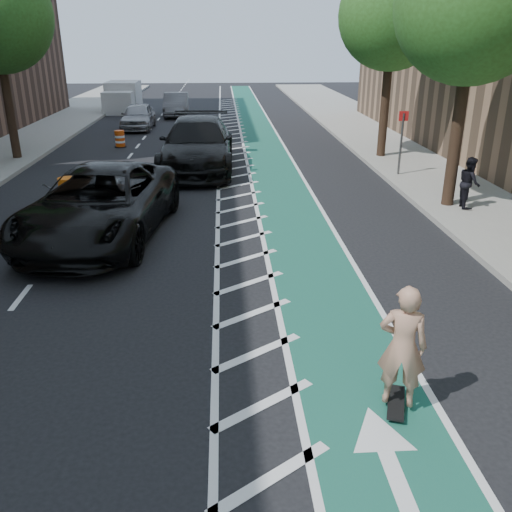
{
  "coord_description": "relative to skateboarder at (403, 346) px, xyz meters",
  "views": [
    {
      "loc": [
        1.01,
        -7.83,
        4.92
      ],
      "look_at": [
        1.58,
        1.65,
        1.1
      ],
      "focal_mm": 38.0,
      "sensor_mm": 36.0,
      "label": 1
    }
  ],
  "objects": [
    {
      "name": "ground",
      "position": [
        -3.39,
        1.57,
        -1.02
      ],
      "size": [
        120.0,
        120.0,
        0.0
      ],
      "primitive_type": "plane",
      "color": "black",
      "rests_on": "ground"
    },
    {
      "name": "bike_lane",
      "position": [
        -0.39,
        11.57,
        -1.01
      ],
      "size": [
        2.0,
        90.0,
        0.01
      ],
      "primitive_type": "cube",
      "color": "#175148",
      "rests_on": "ground"
    },
    {
      "name": "buffer_strip",
      "position": [
        -1.89,
        11.57,
        -1.01
      ],
      "size": [
        1.4,
        90.0,
        0.01
      ],
      "primitive_type": "cube",
      "color": "silver",
      "rests_on": "ground"
    },
    {
      "name": "sidewalk_right",
      "position": [
        6.11,
        11.57,
        -0.94
      ],
      "size": [
        5.0,
        90.0,
        0.15
      ],
      "primitive_type": "cube",
      "color": "gray",
      "rests_on": "ground"
    },
    {
      "name": "curb_right",
      "position": [
        3.66,
        11.57,
        -0.94
      ],
      "size": [
        0.12,
        90.0,
        0.16
      ],
      "primitive_type": "cube",
      "color": "gray",
      "rests_on": "ground"
    },
    {
      "name": "tree_r_c",
      "position": [
        4.51,
        9.57,
        4.75
      ],
      "size": [
        4.2,
        4.2,
        7.9
      ],
      "color": "#382619",
      "rests_on": "ground"
    },
    {
      "name": "tree_r_d",
      "position": [
        4.51,
        17.57,
        4.75
      ],
      "size": [
        4.2,
        4.2,
        7.9
      ],
      "color": "#382619",
      "rests_on": "ground"
    },
    {
      "name": "sign_post",
      "position": [
        4.21,
        13.57,
        0.33
      ],
      "size": [
        0.35,
        0.08,
        2.47
      ],
      "color": "#4C4C4C",
      "rests_on": "ground"
    },
    {
      "name": "skateboard",
      "position": [
        -0.0,
        0.0,
        -0.93
      ],
      "size": [
        0.48,
        0.85,
        0.11
      ],
      "rotation": [
        0.0,
        0.0,
        -0.33
      ],
      "color": "black",
      "rests_on": "ground"
    },
    {
      "name": "skateboarder",
      "position": [
        0.0,
        0.0,
        0.0
      ],
      "size": [
        0.77,
        0.62,
        1.82
      ],
      "primitive_type": "imported",
      "rotation": [
        0.0,
        0.0,
        2.81
      ],
      "color": "tan",
      "rests_on": "skateboard"
    },
    {
      "name": "suv_near",
      "position": [
        -5.62,
        7.57,
        -0.1
      ],
      "size": [
        3.84,
        6.92,
        1.83
      ],
      "primitive_type": "imported",
      "rotation": [
        0.0,
        0.0,
        -0.12
      ],
      "color": "black",
      "rests_on": "ground"
    },
    {
      "name": "suv_far",
      "position": [
        -3.42,
        15.46,
        -0.02
      ],
      "size": [
        2.94,
        6.94,
        2.0
      ],
      "primitive_type": "imported",
      "rotation": [
        0.0,
        0.0,
        -0.02
      ],
      "color": "black",
      "rests_on": "ground"
    },
    {
      "name": "car_silver",
      "position": [
        -7.29,
        26.25,
        -0.29
      ],
      "size": [
        1.72,
        4.27,
        1.46
      ],
      "primitive_type": "imported",
      "rotation": [
        0.0,
        0.0,
        -0.0
      ],
      "color": "#97979C",
      "rests_on": "ground"
    },
    {
      "name": "car_grey",
      "position": [
        -5.52,
        31.91,
        -0.26
      ],
      "size": [
        1.77,
        4.64,
        1.51
      ],
      "primitive_type": "imported",
      "rotation": [
        0.0,
        0.0,
        0.04
      ],
      "color": "slate",
      "rests_on": "ground"
    },
    {
      "name": "pedestrian",
      "position": [
        4.94,
        9.17,
        -0.1
      ],
      "size": [
        0.67,
        0.81,
        1.53
      ],
      "primitive_type": "imported",
      "rotation": [
        0.0,
        0.0,
        1.44
      ],
      "color": "black",
      "rests_on": "sidewalk_right"
    },
    {
      "name": "box_truck",
      "position": [
        -9.59,
        34.83,
        -0.09
      ],
      "size": [
        2.23,
        4.85,
        2.02
      ],
      "rotation": [
        0.0,
        0.0,
        0.0
      ],
      "color": "silver",
      "rests_on": "ground"
    },
    {
      "name": "barrel_a",
      "position": [
        -7.19,
        10.29,
        -0.56
      ],
      "size": [
        0.71,
        0.71,
        0.96
      ],
      "color": "#E1600B",
      "rests_on": "ground"
    },
    {
      "name": "barrel_b",
      "position": [
        -5.52,
        11.07,
        -0.62
      ],
      "size": [
        0.62,
        0.62,
        0.85
      ],
      "color": "#DA5E0B",
      "rests_on": "ground"
    },
    {
      "name": "barrel_c",
      "position": [
        -7.39,
        20.57,
        -0.64
      ],
      "size": [
        0.58,
        0.58,
        0.8
      ],
      "color": "#DB470B",
      "rests_on": "ground"
    }
  ]
}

